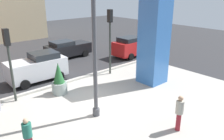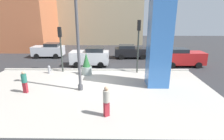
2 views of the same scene
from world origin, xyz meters
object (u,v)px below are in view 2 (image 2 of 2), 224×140
(fire_hydrant, at_px, (49,69))
(potted_plant_near_left, at_px, (87,66))
(car_passing_lane, at_px, (131,51))
(car_far_lane, at_px, (90,57))
(pedestrian_on_sidewalk, at_px, (24,81))
(traffic_light_far_side, at_px, (138,38))
(pedestrian_by_curb, at_px, (106,100))
(lamp_post, at_px, (78,43))
(art_pillar_blue, at_px, (159,45))
(car_curb_west, at_px, (49,50))
(traffic_light_corner, at_px, (60,42))
(car_curb_east, at_px, (182,57))

(fire_hydrant, bearing_deg, potted_plant_near_left, -3.74)
(car_passing_lane, distance_m, car_far_lane, 5.93)
(fire_hydrant, bearing_deg, pedestrian_on_sidewalk, -91.60)
(traffic_light_far_side, xyz_separation_m, pedestrian_by_curb, (-2.54, -7.68, -2.26))
(lamp_post, distance_m, art_pillar_blue, 5.80)
(lamp_post, distance_m, traffic_light_far_side, 6.22)
(art_pillar_blue, height_order, pedestrian_by_curb, art_pillar_blue)
(car_curb_west, height_order, car_far_lane, car_far_lane)
(lamp_post, distance_m, pedestrian_by_curb, 4.74)
(car_curb_west, relative_size, pedestrian_on_sidewalk, 2.46)
(art_pillar_blue, relative_size, car_curb_west, 1.62)
(traffic_light_far_side, height_order, car_curb_west, traffic_light_far_side)
(potted_plant_near_left, relative_size, traffic_light_corner, 0.48)
(traffic_light_corner, bearing_deg, potted_plant_near_left, -18.10)
(lamp_post, relative_size, car_curb_east, 1.60)
(pedestrian_on_sidewalk, bearing_deg, pedestrian_by_curb, -26.88)
(art_pillar_blue, relative_size, car_far_lane, 1.56)
(car_passing_lane, bearing_deg, fire_hydrant, -141.78)
(lamp_post, height_order, traffic_light_corner, lamp_post)
(art_pillar_blue, xyz_separation_m, car_far_lane, (-5.81, 5.44, -2.15))
(pedestrian_by_curb, bearing_deg, lamp_post, 120.37)
(traffic_light_far_side, height_order, pedestrian_on_sidewalk, traffic_light_far_side)
(car_passing_lane, bearing_deg, art_pillar_blue, -82.59)
(lamp_post, xyz_separation_m, pedestrian_by_curb, (2.04, -3.49, -2.48))
(fire_hydrant, distance_m, car_passing_lane, 10.34)
(potted_plant_near_left, distance_m, car_passing_lane, 8.06)
(potted_plant_near_left, bearing_deg, traffic_light_far_side, 7.59)
(lamp_post, height_order, car_far_lane, lamp_post)
(potted_plant_near_left, height_order, pedestrian_on_sidewalk, potted_plant_near_left)
(lamp_post, height_order, car_curb_east, lamp_post)
(art_pillar_blue, relative_size, traffic_light_corner, 1.50)
(art_pillar_blue, bearing_deg, car_curb_east, 54.65)
(fire_hydrant, relative_size, traffic_light_far_side, 0.16)
(art_pillar_blue, distance_m, potted_plant_near_left, 6.71)
(lamp_post, xyz_separation_m, traffic_light_corner, (-2.51, 4.37, -0.59))
(fire_hydrant, xyz_separation_m, car_curb_west, (-2.35, 6.65, 0.54))
(art_pillar_blue, xyz_separation_m, traffic_light_corner, (-8.21, 3.32, -0.29))
(potted_plant_near_left, relative_size, fire_hydrant, 2.66)
(traffic_light_far_side, distance_m, pedestrian_by_curb, 8.40)
(fire_hydrant, distance_m, traffic_light_far_side, 8.68)
(fire_hydrant, relative_size, traffic_light_corner, 0.18)
(potted_plant_near_left, height_order, traffic_light_corner, traffic_light_corner)
(car_curb_west, xyz_separation_m, pedestrian_by_curb, (8.00, -13.95, 0.04))
(traffic_light_corner, xyz_separation_m, car_curb_west, (-3.45, 6.09, -1.93))
(fire_hydrant, height_order, traffic_light_corner, traffic_light_corner)
(fire_hydrant, distance_m, pedestrian_by_curb, 9.25)
(car_passing_lane, xyz_separation_m, car_curb_east, (5.06, -3.70, 0.13))
(car_curb_west, bearing_deg, lamp_post, -60.33)
(traffic_light_far_side, distance_m, pedestrian_on_sidewalk, 9.86)
(lamp_post, bearing_deg, car_far_lane, 91.06)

